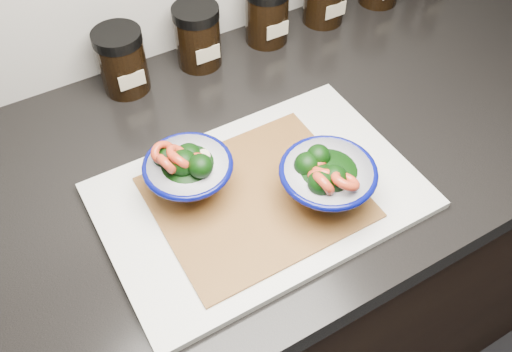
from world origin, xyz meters
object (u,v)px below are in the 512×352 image
bowl_left (187,171)px  spice_jar_c (267,13)px  cutting_board (260,196)px  spice_jar_b (198,36)px  bowl_right (326,179)px  spice_jar_a (122,61)px

bowl_left → spice_jar_c: size_ratio=1.11×
cutting_board → spice_jar_b: bearing=78.7°
bowl_right → spice_jar_b: bearing=90.8°
bowl_left → spice_jar_b: bowl_left is taller
cutting_board → bowl_left: size_ratio=3.58×
bowl_left → spice_jar_c: bearing=43.4°
bowl_left → spice_jar_b: (0.15, 0.28, -0.00)m
bowl_right → spice_jar_a: bearing=110.7°
bowl_right → spice_jar_c: size_ratio=1.19×
cutting_board → bowl_left: 0.11m
spice_jar_a → bowl_left: bearing=-92.2°
cutting_board → bowl_left: (-0.09, 0.05, 0.05)m
spice_jar_b → spice_jar_a: bearing=180.0°
spice_jar_a → cutting_board: bearing=-77.2°
cutting_board → bowl_left: bearing=148.1°
bowl_right → spice_jar_a: size_ratio=1.19×
bowl_left → bowl_right: 0.19m
spice_jar_a → spice_jar_b: size_ratio=1.00×
spice_jar_a → spice_jar_b: bearing=0.0°
spice_jar_c → spice_jar_a: bearing=180.0°
spice_jar_b → spice_jar_c: bearing=0.0°
spice_jar_a → spice_jar_b: (0.14, 0.00, 0.00)m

